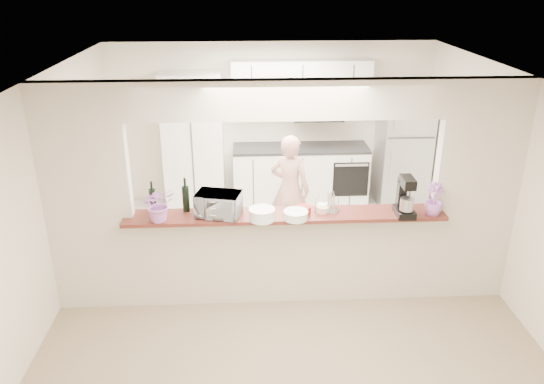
{
  "coord_description": "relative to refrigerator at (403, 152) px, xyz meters",
  "views": [
    {
      "loc": [
        -0.4,
        -5.13,
        3.47
      ],
      "look_at": [
        -0.12,
        0.3,
        1.19
      ],
      "focal_mm": 35.0,
      "sensor_mm": 36.0,
      "label": 1
    }
  ],
  "objects": [
    {
      "name": "red_bowl",
      "position": [
        -1.85,
        -2.68,
        0.28
      ],
      "size": [
        0.15,
        0.15,
        0.07
      ],
      "primitive_type": "cylinder",
      "color": "maroon",
      "rests_on": "bar_counter"
    },
    {
      "name": "floor",
      "position": [
        -2.05,
        -2.65,
        -0.85
      ],
      "size": [
        6.0,
        6.0,
        0.0
      ],
      "primitive_type": "plane",
      "color": "gray",
      "rests_on": "ground"
    },
    {
      "name": "utensil_caddy",
      "position": [
        -1.6,
        -2.66,
        0.33
      ],
      "size": [
        0.28,
        0.22,
        0.23
      ],
      "color": "silver",
      "rests_on": "bar_counter"
    },
    {
      "name": "toaster_oven",
      "position": [
        -2.75,
        -2.71,
        0.37
      ],
      "size": [
        0.52,
        0.41,
        0.25
      ],
      "primitive_type": "imported",
      "rotation": [
        0.0,
        0.0,
        -0.24
      ],
      "color": "#BAB9BF",
      "rests_on": "bar_counter"
    },
    {
      "name": "flower_right",
      "position": [
        -0.5,
        -2.8,
        0.41
      ],
      "size": [
        0.24,
        0.24,
        0.35
      ],
      "primitive_type": "imported",
      "rotation": [
        0.0,
        0.0,
        0.26
      ],
      "color": "#D271D1",
      "rests_on": "bar_counter"
    },
    {
      "name": "wine_bottle_b",
      "position": [
        -3.45,
        -2.58,
        0.38
      ],
      "size": [
        0.07,
        0.07,
        0.35
      ],
      "color": "black",
      "rests_on": "bar_counter"
    },
    {
      "name": "stand_mixer",
      "position": [
        -0.8,
        -2.79,
        0.43
      ],
      "size": [
        0.19,
        0.3,
        0.43
      ],
      "color": "black",
      "rests_on": "bar_counter"
    },
    {
      "name": "kitchen_cabinets",
      "position": [
        -2.24,
        0.07,
        0.12
      ],
      "size": [
        3.15,
        0.62,
        2.25
      ],
      "color": "white",
      "rests_on": "floor"
    },
    {
      "name": "tan_bowl",
      "position": [
        -1.65,
        -2.68,
        0.27
      ],
      "size": [
        0.14,
        0.14,
        0.06
      ],
      "primitive_type": "cylinder",
      "color": "#CEB891",
      "rests_on": "bar_counter"
    },
    {
      "name": "flower_left",
      "position": [
        -3.35,
        -2.8,
        0.42
      ],
      "size": [
        0.41,
        0.39,
        0.36
      ],
      "primitive_type": "imported",
      "rotation": [
        0.0,
        0.0,
        0.37
      ],
      "color": "pink",
      "rests_on": "bar_counter"
    },
    {
      "name": "plate_stack_b",
      "position": [
        -1.95,
        -2.84,
        0.29
      ],
      "size": [
        0.26,
        0.26,
        0.09
      ],
      "color": "white",
      "rests_on": "bar_counter"
    },
    {
      "name": "refrigerator",
      "position": [
        0.0,
        0.0,
        0.0
      ],
      "size": [
        0.75,
        0.7,
        1.7
      ],
      "primitive_type": "cube",
      "color": "#B3B2B8",
      "rests_on": "floor"
    },
    {
      "name": "tile_overlay",
      "position": [
        -2.05,
        -1.1,
        -0.84
      ],
      "size": [
        5.0,
        2.9,
        0.01
      ],
      "primitive_type": "cube",
      "color": "beige",
      "rests_on": "floor"
    },
    {
      "name": "plate_stack_a",
      "position": [
        -2.3,
        -2.84,
        0.3
      ],
      "size": [
        0.27,
        0.27,
        0.12
      ],
      "color": "white",
      "rests_on": "bar_counter"
    },
    {
      "name": "serving_bowls",
      "position": [
        -2.75,
        -2.7,
        0.35
      ],
      "size": [
        0.38,
        0.38,
        0.22
      ],
      "primitive_type": "imported",
      "rotation": [
        0.0,
        0.0,
        0.38
      ],
      "color": "white",
      "rests_on": "bar_counter"
    },
    {
      "name": "partition",
      "position": [
        -2.05,
        -2.65,
        0.63
      ],
      "size": [
        5.0,
        0.15,
        2.5
      ],
      "color": "beige",
      "rests_on": "floor"
    },
    {
      "name": "bar_counter",
      "position": [
        -2.05,
        -2.65,
        -0.27
      ],
      "size": [
        3.4,
        0.38,
        1.09
      ],
      "color": "beige",
      "rests_on": "floor"
    },
    {
      "name": "person",
      "position": [
        -1.88,
        -1.25,
        -0.09
      ],
      "size": [
        0.65,
        0.56,
        1.51
      ],
      "primitive_type": "imported",
      "rotation": [
        0.0,
        0.0,
        2.7
      ],
      "color": "tan",
      "rests_on": "floor"
    },
    {
      "name": "wine_bottle_a",
      "position": [
        -3.1,
        -2.58,
        0.39
      ],
      "size": [
        0.08,
        0.08,
        0.38
      ],
      "color": "black",
      "rests_on": "bar_counter"
    }
  ]
}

